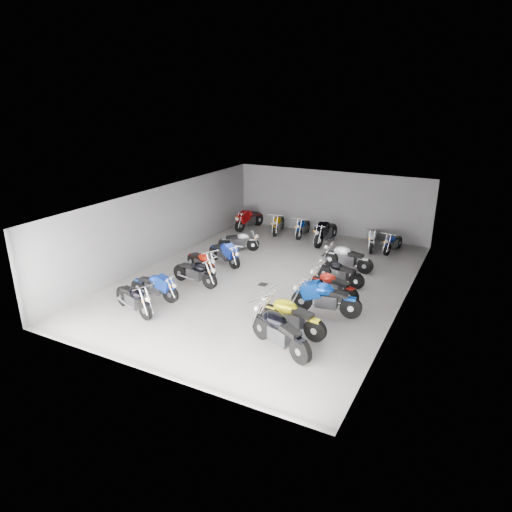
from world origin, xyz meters
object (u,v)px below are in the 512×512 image
at_px(drain_grate, 263,284).
at_px(motorcycle_back_b, 278,224).
at_px(motorcycle_left_d, 201,262).
at_px(motorcycle_left_e, 224,253).
at_px(motorcycle_right_d, 332,285).
at_px(motorcycle_right_e, 340,272).
at_px(motorcycle_left_b, 155,286).
at_px(motorcycle_back_f, 393,243).
at_px(motorcycle_right_c, 325,298).
at_px(motorcycle_back_d, 326,232).
at_px(motorcycle_right_f, 347,258).
at_px(motorcycle_left_f, 239,241).
at_px(motorcycle_back_c, 303,227).
at_px(motorcycle_left_a, 134,298).
at_px(motorcycle_back_a, 249,219).
at_px(motorcycle_right_a, 279,332).
at_px(motorcycle_right_b, 291,316).
at_px(motorcycle_back_e, 371,238).
at_px(motorcycle_left_c, 195,272).

xyz_separation_m(drain_grate, motorcycle_back_b, (-2.32, 6.32, 0.49)).
bearing_deg(motorcycle_left_d, motorcycle_left_e, -168.68).
height_order(motorcycle_right_d, motorcycle_right_e, motorcycle_right_d).
distance_m(motorcycle_left_b, motorcycle_right_e, 6.83).
xyz_separation_m(motorcycle_left_b, motorcycle_back_f, (6.33, 8.92, -0.04)).
bearing_deg(drain_grate, motorcycle_right_c, -22.65).
bearing_deg(motorcycle_back_d, motorcycle_left_d, 66.49).
distance_m(motorcycle_right_f, motorcycle_back_d, 3.43).
height_order(motorcycle_left_f, motorcycle_back_c, motorcycle_back_c).
bearing_deg(motorcycle_left_a, motorcycle_back_b, -163.75).
bearing_deg(motorcycle_back_a, motorcycle_right_a, 133.57).
height_order(motorcycle_left_f, motorcycle_right_b, motorcycle_right_b).
height_order(motorcycle_right_d, motorcycle_right_f, motorcycle_right_f).
height_order(drain_grate, motorcycle_right_f, motorcycle_right_f).
height_order(motorcycle_back_a, motorcycle_back_c, motorcycle_back_a).
height_order(motorcycle_left_d, motorcycle_left_e, motorcycle_left_e).
bearing_deg(motorcycle_back_a, motorcycle_right_b, 136.02).
relative_size(motorcycle_back_d, motorcycle_back_f, 1.30).
bearing_deg(motorcycle_back_e, motorcycle_right_b, 74.56).
bearing_deg(motorcycle_back_b, motorcycle_right_b, 105.10).
bearing_deg(motorcycle_right_d, motorcycle_left_c, 118.96).
xyz_separation_m(motorcycle_right_a, motorcycle_back_e, (0.07, 9.95, -0.07)).
xyz_separation_m(motorcycle_left_c, motorcycle_back_c, (1.29, 7.54, -0.02)).
height_order(motorcycle_left_e, motorcycle_back_d, motorcycle_back_d).
distance_m(drain_grate, motorcycle_back_d, 5.84).
height_order(motorcycle_left_e, motorcycle_back_c, motorcycle_left_e).
height_order(motorcycle_left_c, motorcycle_back_d, motorcycle_back_d).
bearing_deg(motorcycle_right_b, motorcycle_right_f, 9.07).
distance_m(motorcycle_left_e, motorcycle_right_c, 5.80).
relative_size(motorcycle_right_c, motorcycle_back_b, 1.14).
distance_m(drain_grate, motorcycle_left_d, 2.75).
xyz_separation_m(motorcycle_left_c, motorcycle_back_a, (-1.74, 7.44, 0.04)).
relative_size(motorcycle_back_e, motorcycle_back_f, 1.13).
relative_size(motorcycle_right_b, motorcycle_back_a, 1.04).
xyz_separation_m(motorcycle_left_b, motorcycle_back_c, (1.82, 9.24, -0.01)).
xyz_separation_m(motorcycle_back_a, motorcycle_back_e, (6.56, -0.22, -0.03)).
height_order(motorcycle_right_a, motorcycle_back_c, motorcycle_right_a).
height_order(motorcycle_right_f, motorcycle_back_a, motorcycle_back_a).
relative_size(motorcycle_back_a, motorcycle_back_d, 0.92).
height_order(motorcycle_left_f, motorcycle_right_c, motorcycle_right_c).
distance_m(motorcycle_left_a, motorcycle_right_f, 8.62).
xyz_separation_m(motorcycle_left_e, motorcycle_right_d, (5.11, -1.13, -0.00)).
relative_size(motorcycle_right_e, motorcycle_right_f, 0.90).
relative_size(motorcycle_left_e, motorcycle_back_b, 0.95).
distance_m(drain_grate, motorcycle_back_b, 6.75).
height_order(motorcycle_right_b, motorcycle_right_f, motorcycle_right_b).
relative_size(motorcycle_left_c, motorcycle_left_e, 1.06).
distance_m(drain_grate, motorcycle_back_f, 7.02).
height_order(motorcycle_left_b, motorcycle_right_b, motorcycle_right_b).
bearing_deg(motorcycle_right_e, motorcycle_right_c, -162.19).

